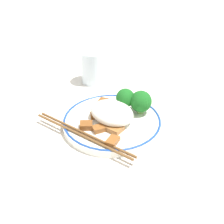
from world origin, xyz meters
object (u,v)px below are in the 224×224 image
at_px(plate, 112,122).
at_px(drinking_glass, 93,67).
at_px(broccoli_back_center, 125,98).
at_px(chopsticks, 84,135).
at_px(broccoli_back_left, 141,102).

height_order(plate, drinking_glass, drinking_glass).
xyz_separation_m(plate, broccoli_back_center, (-0.01, 0.05, 0.04)).
bearing_deg(chopsticks, drinking_glass, 134.46).
height_order(broccoli_back_center, drinking_glass, drinking_glass).
distance_m(broccoli_back_left, chopsticks, 0.15).
distance_m(broccoli_back_center, chopsticks, 0.13).
bearing_deg(drinking_glass, chopsticks, -45.54).
height_order(plate, broccoli_back_center, broccoli_back_center).
bearing_deg(drinking_glass, broccoli_back_left, -11.69).
distance_m(chopsticks, drinking_glass, 0.27).
relative_size(plate, broccoli_back_left, 4.06).
bearing_deg(chopsticks, broccoli_back_left, 81.34).
relative_size(plate, broccoli_back_center, 4.14).
xyz_separation_m(broccoli_back_left, drinking_glass, (-0.21, 0.04, -0.00)).
relative_size(broccoli_back_left, drinking_glass, 0.61).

